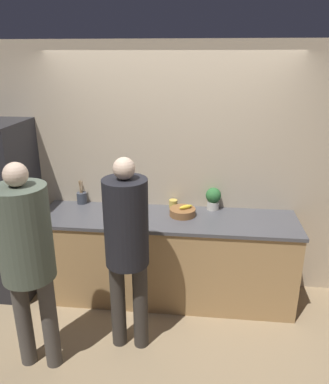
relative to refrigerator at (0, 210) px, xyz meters
The scene contains 11 objects.
ground_plane 2.02m from the refrigerator, 11.70° to the right, with size 14.00×14.00×0.00m, color #9E8460.
wall_back 1.83m from the refrigerator, 11.74° to the left, with size 5.20×0.06×2.60m.
counter 1.82m from the refrigerator, ahead, with size 2.60×0.71×0.92m.
refrigerator is the anchor object (origin of this frame).
person_left 1.33m from the refrigerator, 52.45° to the right, with size 0.40×0.40×1.76m.
person_center 1.69m from the refrigerator, 26.19° to the right, with size 0.36×0.36×1.74m.
fruit_bowl 1.91m from the refrigerator, ahead, with size 0.26×0.26×0.11m.
utensil_crock 0.85m from the refrigerator, 19.62° to the left, with size 0.11×0.11×0.26m.
bottle_dark 1.31m from the refrigerator, ahead, with size 0.05×0.05×0.22m.
cup_yellow 1.82m from the refrigerator, ahead, with size 0.09×0.09×0.09m.
potted_plant 2.24m from the refrigerator, ahead, with size 0.16×0.16×0.24m.
Camera 1 is at (0.35, -3.04, 2.46)m, focal length 35.00 mm.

